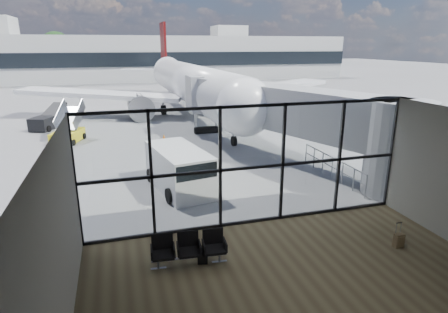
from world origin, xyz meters
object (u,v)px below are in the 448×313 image
backpack (203,257)px  mobile_stairs (68,134)px  suitcase (399,240)px  seating_row (189,247)px  airliner (189,83)px  belt_loader (47,121)px  service_van (180,169)px

backpack → mobile_stairs: size_ratio=0.14×
backpack → suitcase: size_ratio=0.53×
seating_row → airliner: size_ratio=0.06×
belt_loader → seating_row: bearing=-49.9°
backpack → airliner: size_ratio=0.01×
suitcase → mobile_stairs: mobile_stairs is taller
mobile_stairs → belt_loader: bearing=129.4°
airliner → service_van: bearing=-103.4°
backpack → airliner: (4.91, 26.94, 2.62)m
airliner → seating_row: bearing=-102.3°
backpack → suitcase: suitcase is taller
mobile_stairs → suitcase: bearing=-39.4°
backpack → suitcase: (6.45, -0.89, 0.04)m
service_van → mobile_stairs: (-5.92, 11.00, -0.46)m
backpack → airliner: 27.51m
suitcase → mobile_stairs: bearing=123.8°
seating_row → suitcase: size_ratio=2.64×
service_van → seating_row: bearing=-107.9°
service_van → mobile_stairs: size_ratio=1.37×
suitcase → service_van: bearing=130.4°
mobile_stairs → backpack: bearing=-55.1°
seating_row → service_van: (0.81, 6.19, 0.42)m
backpack → mobile_stairs: bearing=121.2°
seating_row → backpack: size_ratio=4.96×
backpack → seating_row: bearing=173.7°
service_van → belt_loader: 17.83m
backpack → suitcase: bearing=5.7°
belt_loader → service_van: bearing=-41.3°
seating_row → mobile_stairs: size_ratio=0.67×
airliner → mobile_stairs: size_ratio=10.64×
seating_row → backpack: seating_row is taller
suitcase → airliner: bearing=93.7°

